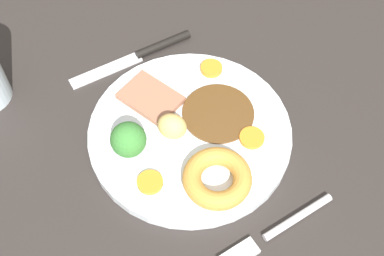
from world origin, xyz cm
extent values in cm
cube|color=#2B2623|center=(0.00, 0.00, 1.80)|extent=(120.00, 84.00, 3.60)
cylinder|color=white|center=(-0.47, -2.12, 4.30)|extent=(25.58, 25.58, 1.40)
cylinder|color=#563819|center=(-0.40, -6.51, 5.15)|extent=(9.25, 9.25, 0.30)
cube|color=#9E664C|center=(6.80, -0.61, 5.40)|extent=(8.75, 7.35, 0.80)
torus|color=#C68938|center=(-7.89, -0.52, 6.11)|extent=(8.09, 8.09, 2.22)
ellipsoid|color=#D8B260|center=(0.72, -0.41, 6.70)|extent=(4.71, 4.55, 3.41)
cylinder|color=orange|center=(-3.56, 5.96, 5.29)|extent=(3.08, 3.08, 0.58)
cylinder|color=orange|center=(-5.47, -7.65, 5.27)|extent=(3.12, 3.12, 0.53)
cylinder|color=orange|center=(6.43, -10.08, 5.33)|extent=(2.96, 2.96, 0.67)
cylinder|color=#8CB766|center=(1.47, 5.61, 5.61)|extent=(1.28, 1.28, 1.21)
sphere|color=#387A33|center=(1.47, 5.61, 7.73)|extent=(4.32, 4.32, 4.32)
cylinder|color=silver|center=(-16.36, -5.85, 4.05)|extent=(1.29, 9.53, 0.90)
cube|color=silver|center=(-16.02, 2.39, 3.90)|extent=(2.18, 4.58, 0.60)
cylinder|color=black|center=(14.77, -7.61, 4.20)|extent=(1.90, 8.57, 1.20)
cube|color=silver|center=(15.52, 1.36, 3.80)|extent=(2.57, 10.61, 0.40)
camera|label=1|loc=(-28.77, 17.45, 57.27)|focal=46.97mm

